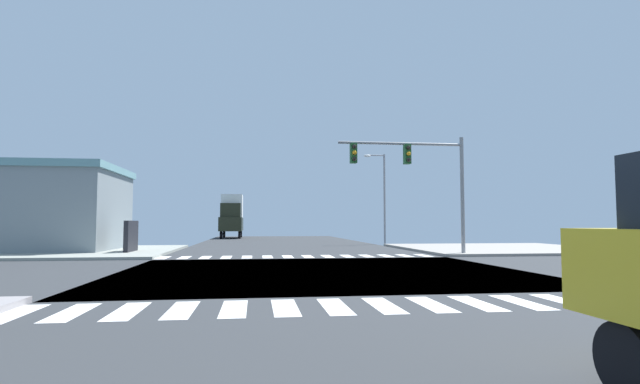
% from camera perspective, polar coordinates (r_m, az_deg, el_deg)
% --- Properties ---
extents(ground, '(90.00, 90.00, 0.05)m').
position_cam_1_polar(ground, '(17.34, 0.30, -9.26)').
color(ground, '#2E3134').
extents(sidewalk_corner_ne, '(12.00, 12.00, 0.14)m').
position_cam_1_polar(sidewalk_corner_ne, '(32.93, 20.40, -6.20)').
color(sidewalk_corner_ne, gray).
rests_on(sidewalk_corner_ne, ground).
extents(sidewalk_corner_nw, '(12.00, 12.00, 0.14)m').
position_cam_1_polar(sidewalk_corner_nw, '(31.03, -27.76, -6.18)').
color(sidewalk_corner_nw, gray).
rests_on(sidewalk_corner_nw, ground).
extents(crosswalk_near, '(13.50, 2.00, 0.01)m').
position_cam_1_polar(crosswalk_near, '(10.16, 4.61, -13.10)').
color(crosswalk_near, white).
rests_on(crosswalk_near, ground).
extents(crosswalk_far, '(13.50, 2.00, 0.01)m').
position_cam_1_polar(crosswalk_far, '(24.54, -2.62, -7.54)').
color(crosswalk_far, white).
rests_on(crosswalk_far, ground).
extents(traffic_signal_mast, '(6.64, 0.55, 6.15)m').
position_cam_1_polar(traffic_signal_mast, '(25.56, 10.89, 2.89)').
color(traffic_signal_mast, gray).
rests_on(traffic_signal_mast, ground).
extents(street_lamp, '(1.78, 0.32, 7.21)m').
position_cam_1_polar(street_lamp, '(39.48, 7.16, 0.31)').
color(street_lamp, gray).
rests_on(street_lamp, ground).
extents(box_truck_crossing_1, '(2.40, 7.20, 4.85)m').
position_cam_1_polar(box_truck_crossing_1, '(55.48, -10.26, -2.65)').
color(box_truck_crossing_1, black).
rests_on(box_truck_crossing_1, ground).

